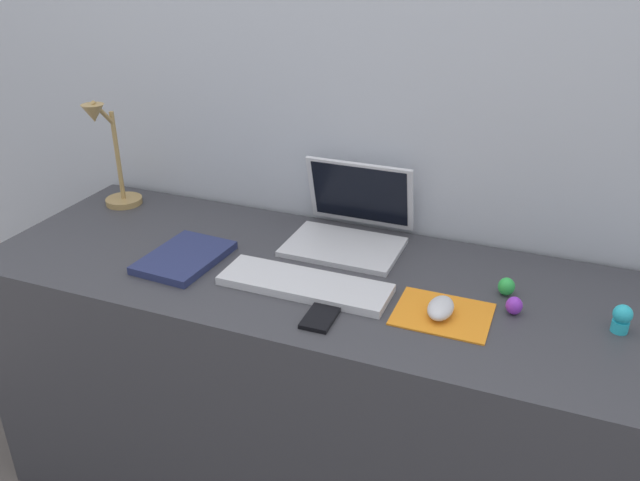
{
  "coord_description": "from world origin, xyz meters",
  "views": [
    {
      "loc": [
        0.53,
        -1.3,
        1.52
      ],
      "look_at": [
        0.01,
        0.0,
        0.83
      ],
      "focal_mm": 36.13,
      "sensor_mm": 36.0,
      "label": 1
    }
  ],
  "objects_px": {
    "mouse": "(441,308)",
    "cell_phone": "(322,315)",
    "notebook_pad": "(185,257)",
    "toy_figurine_purple": "(514,306)",
    "laptop": "(351,223)",
    "toy_figurine_cyan": "(622,317)",
    "keyboard": "(305,284)",
    "desk_lamp": "(111,159)",
    "toy_figurine_green": "(506,287)"
  },
  "relations": [
    {
      "from": "toy_figurine_cyan",
      "to": "cell_phone",
      "type": "bearing_deg",
      "value": -162.94
    },
    {
      "from": "toy_figurine_green",
      "to": "toy_figurine_cyan",
      "type": "bearing_deg",
      "value": -13.91
    },
    {
      "from": "laptop",
      "to": "desk_lamp",
      "type": "distance_m",
      "value": 0.75
    },
    {
      "from": "mouse",
      "to": "cell_phone",
      "type": "relative_size",
      "value": 0.75
    },
    {
      "from": "keyboard",
      "to": "toy_figurine_green",
      "type": "distance_m",
      "value": 0.47
    },
    {
      "from": "cell_phone",
      "to": "toy_figurine_green",
      "type": "bearing_deg",
      "value": 32.86
    },
    {
      "from": "mouse",
      "to": "notebook_pad",
      "type": "height_order",
      "value": "mouse"
    },
    {
      "from": "desk_lamp",
      "to": "notebook_pad",
      "type": "height_order",
      "value": "desk_lamp"
    },
    {
      "from": "keyboard",
      "to": "toy_figurine_green",
      "type": "bearing_deg",
      "value": 18.23
    },
    {
      "from": "laptop",
      "to": "notebook_pad",
      "type": "xyz_separation_m",
      "value": [
        -0.36,
        -0.27,
        -0.04
      ]
    },
    {
      "from": "desk_lamp",
      "to": "toy_figurine_cyan",
      "type": "relative_size",
      "value": 5.31
    },
    {
      "from": "mouse",
      "to": "keyboard",
      "type": "bearing_deg",
      "value": 179.78
    },
    {
      "from": "desk_lamp",
      "to": "toy_figurine_purple",
      "type": "bearing_deg",
      "value": -7.91
    },
    {
      "from": "desk_lamp",
      "to": "notebook_pad",
      "type": "xyz_separation_m",
      "value": [
        0.38,
        -0.22,
        -0.15
      ]
    },
    {
      "from": "keyboard",
      "to": "cell_phone",
      "type": "height_order",
      "value": "keyboard"
    },
    {
      "from": "notebook_pad",
      "to": "mouse",
      "type": "bearing_deg",
      "value": 2.16
    },
    {
      "from": "notebook_pad",
      "to": "desk_lamp",
      "type": "bearing_deg",
      "value": 152.87
    },
    {
      "from": "laptop",
      "to": "cell_phone",
      "type": "relative_size",
      "value": 2.34
    },
    {
      "from": "toy_figurine_purple",
      "to": "desk_lamp",
      "type": "bearing_deg",
      "value": 172.09
    },
    {
      "from": "laptop",
      "to": "toy_figurine_cyan",
      "type": "bearing_deg",
      "value": -16.28
    },
    {
      "from": "keyboard",
      "to": "toy_figurine_purple",
      "type": "distance_m",
      "value": 0.48
    },
    {
      "from": "mouse",
      "to": "toy_figurine_purple",
      "type": "bearing_deg",
      "value": 25.73
    },
    {
      "from": "laptop",
      "to": "toy_figurine_cyan",
      "type": "relative_size",
      "value": 4.73
    },
    {
      "from": "keyboard",
      "to": "desk_lamp",
      "type": "distance_m",
      "value": 0.77
    },
    {
      "from": "laptop",
      "to": "desk_lamp",
      "type": "xyz_separation_m",
      "value": [
        -0.74,
        -0.05,
        0.1
      ]
    },
    {
      "from": "keyboard",
      "to": "desk_lamp",
      "type": "xyz_separation_m",
      "value": [
        -0.72,
        0.24,
        0.15
      ]
    },
    {
      "from": "keyboard",
      "to": "toy_figurine_cyan",
      "type": "distance_m",
      "value": 0.7
    },
    {
      "from": "toy_figurine_cyan",
      "to": "toy_figurine_green",
      "type": "distance_m",
      "value": 0.25
    },
    {
      "from": "mouse",
      "to": "desk_lamp",
      "type": "relative_size",
      "value": 0.28
    },
    {
      "from": "keyboard",
      "to": "toy_figurine_purple",
      "type": "bearing_deg",
      "value": 8.44
    },
    {
      "from": "laptop",
      "to": "toy_figurine_cyan",
      "type": "distance_m",
      "value": 0.7
    },
    {
      "from": "cell_phone",
      "to": "toy_figurine_purple",
      "type": "height_order",
      "value": "toy_figurine_purple"
    },
    {
      "from": "mouse",
      "to": "laptop",
      "type": "bearing_deg",
      "value": 137.33
    },
    {
      "from": "notebook_pad",
      "to": "toy_figurine_green",
      "type": "xyz_separation_m",
      "value": [
        0.79,
        0.14,
        0.01
      ]
    },
    {
      "from": "keyboard",
      "to": "laptop",
      "type": "bearing_deg",
      "value": 86.83
    },
    {
      "from": "toy_figurine_purple",
      "to": "laptop",
      "type": "bearing_deg",
      "value": 154.97
    },
    {
      "from": "mouse",
      "to": "desk_lamp",
      "type": "xyz_separation_m",
      "value": [
        -1.05,
        0.24,
        0.14
      ]
    },
    {
      "from": "mouse",
      "to": "toy_figurine_green",
      "type": "height_order",
      "value": "toy_figurine_green"
    },
    {
      "from": "mouse",
      "to": "toy_figurine_cyan",
      "type": "distance_m",
      "value": 0.38
    },
    {
      "from": "toy_figurine_cyan",
      "to": "laptop",
      "type": "bearing_deg",
      "value": 163.72
    },
    {
      "from": "mouse",
      "to": "desk_lamp",
      "type": "distance_m",
      "value": 1.08
    },
    {
      "from": "desk_lamp",
      "to": "mouse",
      "type": "bearing_deg",
      "value": -12.79
    },
    {
      "from": "laptop",
      "to": "mouse",
      "type": "bearing_deg",
      "value": -42.67
    },
    {
      "from": "keyboard",
      "to": "mouse",
      "type": "relative_size",
      "value": 4.27
    },
    {
      "from": "desk_lamp",
      "to": "toy_figurine_cyan",
      "type": "distance_m",
      "value": 1.43
    },
    {
      "from": "laptop",
      "to": "cell_phone",
      "type": "height_order",
      "value": "laptop"
    },
    {
      "from": "cell_phone",
      "to": "toy_figurine_cyan",
      "type": "xyz_separation_m",
      "value": [
        0.61,
        0.19,
        0.03
      ]
    },
    {
      "from": "laptop",
      "to": "mouse",
      "type": "relative_size",
      "value": 3.12
    },
    {
      "from": "mouse",
      "to": "cell_phone",
      "type": "distance_m",
      "value": 0.26
    },
    {
      "from": "cell_phone",
      "to": "desk_lamp",
      "type": "distance_m",
      "value": 0.89
    }
  ]
}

